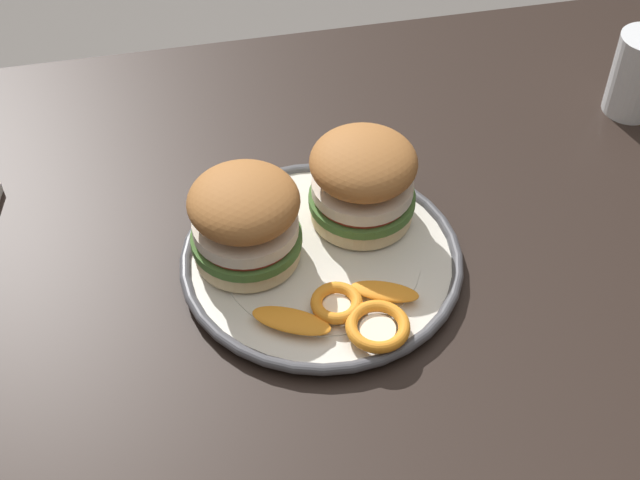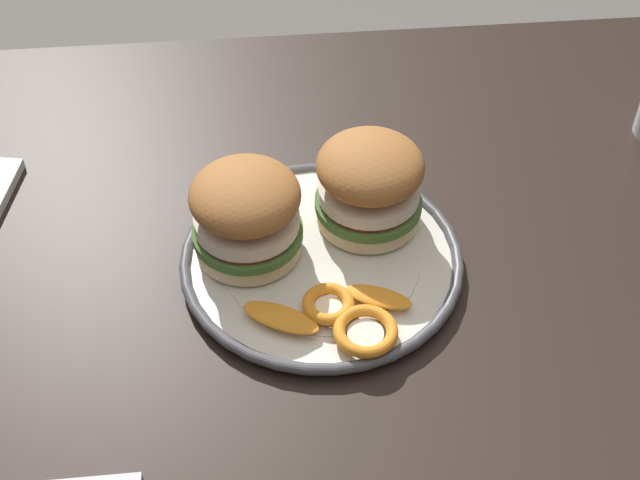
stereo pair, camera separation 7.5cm
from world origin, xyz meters
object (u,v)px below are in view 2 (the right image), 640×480
object	(u,v)px
dinner_plate	(320,260)
sandwich_half_right	(369,183)
sandwich_half_left	(246,213)
dining_table	(322,334)

from	to	relation	value
dinner_plate	sandwich_half_right	size ratio (longest dim) A/B	2.37
sandwich_half_left	dinner_plate	bearing A→B (deg)	-13.40
sandwich_half_right	sandwich_half_left	bearing A→B (deg)	-165.88
dinner_plate	sandwich_half_left	xyz separation A→B (m)	(-0.07, 0.02, 0.06)
dinner_plate	sandwich_half_left	size ratio (longest dim) A/B	2.17
sandwich_half_left	sandwich_half_right	size ratio (longest dim) A/B	1.09
dining_table	dinner_plate	world-z (taller)	dinner_plate
dining_table	dinner_plate	distance (m)	0.11
sandwich_half_right	dining_table	bearing A→B (deg)	-131.21
dining_table	sandwich_half_right	world-z (taller)	sandwich_half_right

